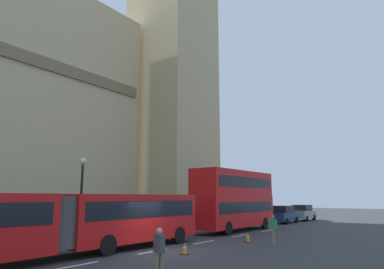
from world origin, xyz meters
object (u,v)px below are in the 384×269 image
(traffic_cone_middle, at_px, (248,237))
(street_lamp, at_px, (81,192))
(traffic_cone_west, at_px, (185,248))
(double_decker_bus, at_px, (235,198))
(sedan_lead, at_px, (284,214))
(pedestrian_near_cones, at_px, (159,251))
(articulated_bus, at_px, (53,220))
(sedan_trailing, at_px, (303,213))
(pedestrian_by_kerb, at_px, (273,229))

(traffic_cone_middle, distance_m, street_lamp, 10.98)
(traffic_cone_west, relative_size, traffic_cone_middle, 1.00)
(double_decker_bus, distance_m, traffic_cone_middle, 7.44)
(sedan_lead, bearing_deg, pedestrian_near_cones, -166.84)
(articulated_bus, bearing_deg, sedan_trailing, -0.13)
(pedestrian_near_cones, xyz_separation_m, pedestrian_by_kerb, (10.51, 0.33, 0.00))
(articulated_bus, distance_m, double_decker_bus, 16.64)
(articulated_bus, xyz_separation_m, pedestrian_near_cones, (0.22, -6.23, -0.83))
(sedan_trailing, distance_m, traffic_cone_middle, 22.49)
(articulated_bus, relative_size, street_lamp, 3.51)
(sedan_lead, distance_m, pedestrian_near_cones, 27.93)
(articulated_bus, height_order, sedan_trailing, articulated_bus)
(traffic_cone_middle, bearing_deg, double_decker_bus, 35.78)
(pedestrian_near_cones, bearing_deg, articulated_bus, 91.99)
(traffic_cone_west, bearing_deg, pedestrian_near_cones, -152.43)
(sedan_trailing, bearing_deg, pedestrian_near_cones, -169.38)
(street_lamp, bearing_deg, traffic_cone_middle, -54.24)
(traffic_cone_west, relative_size, pedestrian_near_cones, 0.34)
(sedan_trailing, height_order, pedestrian_near_cones, sedan_trailing)
(articulated_bus, distance_m, traffic_cone_middle, 11.74)
(articulated_bus, relative_size, double_decker_bus, 1.88)
(traffic_cone_west, relative_size, pedestrian_by_kerb, 0.34)
(double_decker_bus, xyz_separation_m, traffic_cone_west, (-11.85, -3.86, -2.43))
(street_lamp, bearing_deg, sedan_lead, -10.89)
(articulated_bus, distance_m, traffic_cone_west, 6.30)
(pedestrian_near_cones, bearing_deg, street_lamp, 67.35)
(double_decker_bus, height_order, street_lamp, street_lamp)
(articulated_bus, relative_size, traffic_cone_middle, 31.92)
(double_decker_bus, relative_size, traffic_cone_west, 16.93)
(sedan_trailing, relative_size, street_lamp, 0.83)
(traffic_cone_middle, bearing_deg, street_lamp, 125.76)
(articulated_bus, relative_size, traffic_cone_west, 31.92)
(street_lamp, bearing_deg, articulated_bus, -136.18)
(sedan_trailing, height_order, street_lamp, street_lamp)
(sedan_lead, height_order, traffic_cone_west, sedan_lead)
(double_decker_bus, xyz_separation_m, sedan_lead, (10.81, 0.13, -1.80))
(sedan_lead, xyz_separation_m, pedestrian_near_cones, (-27.20, -6.36, -0.00))
(sedan_trailing, distance_m, traffic_cone_west, 28.52)
(double_decker_bus, distance_m, pedestrian_by_kerb, 8.52)
(double_decker_bus, distance_m, traffic_cone_west, 12.70)
(traffic_cone_west, distance_m, pedestrian_by_kerb, 6.34)
(traffic_cone_west, xyz_separation_m, traffic_cone_middle, (6.14, -0.26, 0.00))
(articulated_bus, bearing_deg, double_decker_bus, 0.01)
(traffic_cone_west, bearing_deg, street_lamp, 90.43)
(traffic_cone_west, xyz_separation_m, pedestrian_near_cones, (-4.54, -2.37, 0.63))
(sedan_lead, height_order, pedestrian_by_kerb, sedan_lead)
(sedan_lead, height_order, sedan_trailing, same)
(sedan_lead, bearing_deg, traffic_cone_west, -170.02)
(traffic_cone_middle, height_order, street_lamp, street_lamp)
(sedan_trailing, xyz_separation_m, pedestrian_by_kerb, (-22.29, -5.82, -0.00))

